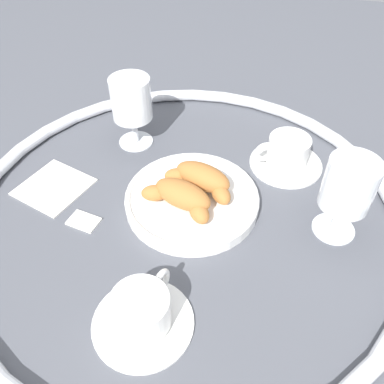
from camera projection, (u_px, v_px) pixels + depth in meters
name	position (u px, v px, depth m)	size (l,w,h in m)	color
ground_plane	(184.00, 211.00, 0.69)	(2.20, 2.20, 0.00)	#4C4F56
table_chrome_rim	(184.00, 207.00, 0.68)	(0.73, 0.73, 0.02)	silver
pastry_plate	(192.00, 199.00, 0.69)	(0.23, 0.23, 0.02)	white
croissant_large	(202.00, 179.00, 0.68)	(0.13, 0.09, 0.04)	#AD6B33
croissant_small	(180.00, 196.00, 0.65)	(0.13, 0.09, 0.04)	#AD6B33
coffee_cup_near	(143.00, 313.00, 0.52)	(0.14, 0.14, 0.06)	white
coffee_cup_far	(287.00, 154.00, 0.76)	(0.14, 0.14, 0.06)	white
juice_glass_left	(131.00, 101.00, 0.76)	(0.08, 0.08, 0.14)	white
juice_glass_right	(348.00, 188.00, 0.60)	(0.08, 0.08, 0.14)	white
sugar_packet	(84.00, 220.00, 0.67)	(0.05, 0.03, 0.01)	white
folded_napkin	(55.00, 185.00, 0.73)	(0.11, 0.11, 0.01)	silver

